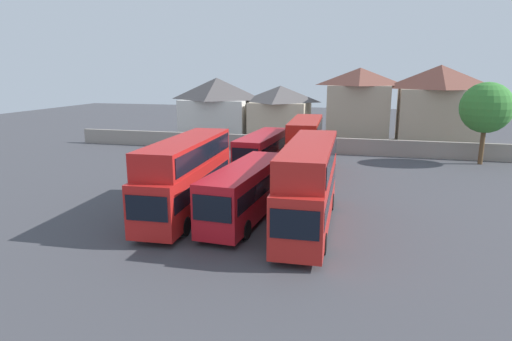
% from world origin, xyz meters
% --- Properties ---
extents(ground, '(140.00, 140.00, 0.00)m').
position_xyz_m(ground, '(0.00, 18.00, 0.00)').
color(ground, '#424247').
extents(depot_boundary_wall, '(56.00, 0.50, 1.80)m').
position_xyz_m(depot_boundary_wall, '(0.00, 24.12, 0.90)').
color(depot_boundary_wall, gray).
rests_on(depot_boundary_wall, ground).
extents(bus_1, '(3.09, 11.45, 4.87)m').
position_xyz_m(bus_1, '(-3.87, 0.42, 2.75)').
color(bus_1, red).
rests_on(bus_1, ground).
extents(bus_2, '(3.09, 10.26, 3.38)m').
position_xyz_m(bus_2, '(-0.00, 0.38, 1.93)').
color(bus_2, red).
rests_on(bus_2, ground).
extents(bus_3, '(2.93, 12.08, 5.00)m').
position_xyz_m(bus_3, '(3.92, 0.03, 2.82)').
color(bus_3, red).
rests_on(bus_3, ground).
extents(bus_4, '(3.05, 10.35, 3.35)m').
position_xyz_m(bus_4, '(-2.27, 14.36, 1.92)').
color(bus_4, red).
rests_on(bus_4, ground).
extents(bus_5, '(3.08, 10.28, 4.84)m').
position_xyz_m(bus_5, '(1.73, 14.15, 2.73)').
color(bus_5, red).
rests_on(bus_5, ground).
extents(house_terrace_left, '(9.54, 7.12, 8.16)m').
position_xyz_m(house_terrace_left, '(-13.22, 33.11, 4.17)').
color(house_terrace_left, silver).
rests_on(house_terrace_left, ground).
extents(house_terrace_centre, '(7.73, 7.76, 7.16)m').
position_xyz_m(house_terrace_centre, '(-4.30, 33.09, 3.65)').
color(house_terrace_centre, '#C6B293').
rests_on(house_terrace_centre, ground).
extents(house_terrace_right, '(8.16, 6.86, 9.47)m').
position_xyz_m(house_terrace_right, '(5.84, 34.58, 4.82)').
color(house_terrace_right, tan).
rests_on(house_terrace_right, ground).
extents(house_terrace_far_right, '(9.78, 7.11, 9.78)m').
position_xyz_m(house_terrace_far_right, '(15.43, 33.93, 4.99)').
color(house_terrace_far_right, tan).
rests_on(house_terrace_far_right, ground).
extents(tree_left_of_lot, '(4.91, 4.91, 8.03)m').
position_xyz_m(tree_left_of_lot, '(18.11, 22.12, 5.55)').
color(tree_left_of_lot, brown).
rests_on(tree_left_of_lot, ground).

